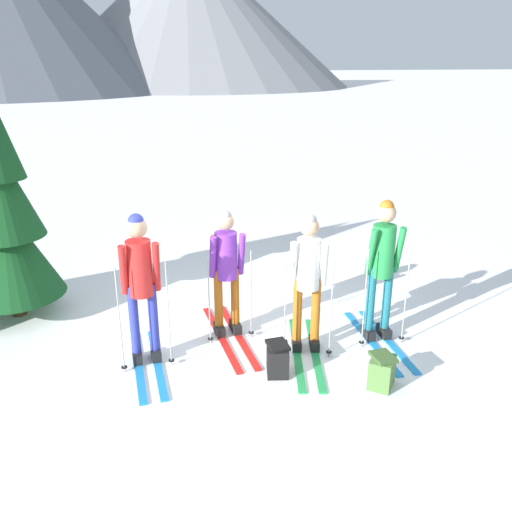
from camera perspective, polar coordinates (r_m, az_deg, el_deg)
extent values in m
plane|color=white|center=(6.84, -0.95, -9.17)|extent=(400.00, 400.00, 0.00)
cube|color=#1E84D1|center=(6.50, -10.55, -11.19)|extent=(0.14, 1.58, 0.02)
cube|color=#1E84D1|center=(6.49, -12.52, -11.39)|extent=(0.14, 1.58, 0.02)
cube|color=black|center=(6.55, -10.68, -10.22)|extent=(0.12, 0.26, 0.12)
cylinder|color=#2D389E|center=(6.32, -10.96, -6.54)|extent=(0.11, 0.11, 0.86)
cube|color=black|center=(6.54, -12.63, -10.41)|extent=(0.12, 0.26, 0.12)
cylinder|color=#2D389E|center=(6.32, -12.95, -6.73)|extent=(0.11, 0.11, 0.86)
cylinder|color=red|center=(6.06, -12.38, -1.28)|extent=(0.28, 0.28, 0.65)
sphere|color=tan|center=(5.91, -12.72, 3.00)|extent=(0.23, 0.23, 0.23)
sphere|color=#2D389E|center=(5.89, -12.77, 3.65)|extent=(0.17, 0.17, 0.17)
cylinder|color=red|center=(6.01, -10.65, -1.16)|extent=(0.09, 0.21, 0.61)
cylinder|color=red|center=(6.00, -14.07, -1.49)|extent=(0.09, 0.21, 0.61)
cylinder|color=#A5A5AD|center=(6.13, -9.36, -6.32)|extent=(0.02, 0.02, 1.29)
cylinder|color=black|center=(6.41, -9.06, -11.01)|extent=(0.07, 0.07, 0.01)
cylinder|color=#A5A5AD|center=(6.11, -14.42, -6.82)|extent=(0.02, 0.02, 1.29)
cylinder|color=black|center=(6.39, -13.96, -11.51)|extent=(0.07, 0.07, 0.01)
cube|color=red|center=(6.98, -1.98, -8.47)|extent=(0.09, 1.78, 0.02)
cube|color=red|center=(6.93, -3.75, -8.72)|extent=(0.09, 1.78, 0.02)
cube|color=black|center=(7.03, -2.21, -7.60)|extent=(0.11, 0.26, 0.12)
cylinder|color=#B76019|center=(6.84, -2.26, -4.36)|extent=(0.11, 0.11, 0.79)
cube|color=black|center=(6.98, -3.97, -7.84)|extent=(0.11, 0.26, 0.12)
cylinder|color=#B76019|center=(6.79, -4.06, -4.58)|extent=(0.11, 0.11, 0.79)
cylinder|color=purple|center=(6.59, -3.25, 0.06)|extent=(0.28, 0.28, 0.59)
sphere|color=tan|center=(6.46, -3.33, 3.70)|extent=(0.21, 0.21, 0.21)
sphere|color=gray|center=(6.44, -3.34, 4.25)|extent=(0.16, 0.16, 0.16)
cylinder|color=purple|center=(6.58, -1.60, 0.19)|extent=(0.08, 0.20, 0.57)
cylinder|color=purple|center=(6.49, -4.66, -0.14)|extent=(0.08, 0.20, 0.57)
cylinder|color=#A5A5AD|center=(6.69, -0.53, -4.19)|extent=(0.02, 0.02, 1.19)
cylinder|color=black|center=(6.93, -0.52, -8.22)|extent=(0.07, 0.07, 0.01)
cylinder|color=#A5A5AD|center=(6.56, -5.06, -4.76)|extent=(0.02, 0.02, 1.19)
cylinder|color=black|center=(6.81, -4.92, -8.85)|extent=(0.07, 0.07, 0.01)
cube|color=#99661E|center=(6.74, -3.62, 0.77)|extent=(0.26, 0.16, 0.36)
cube|color=green|center=(6.63, 6.34, -10.23)|extent=(0.61, 1.67, 0.02)
cube|color=green|center=(6.61, 4.41, -10.26)|extent=(0.61, 1.67, 0.02)
cube|color=black|center=(6.68, 6.27, -9.28)|extent=(0.18, 0.28, 0.12)
cylinder|color=#B76019|center=(6.48, 6.42, -5.80)|extent=(0.11, 0.11, 0.82)
cube|color=black|center=(6.66, 4.37, -9.31)|extent=(0.18, 0.28, 0.12)
cylinder|color=#B76019|center=(6.45, 4.47, -5.82)|extent=(0.11, 0.11, 0.82)
cylinder|color=white|center=(6.23, 5.63, -0.85)|extent=(0.28, 0.28, 0.62)
sphere|color=tan|center=(6.08, 5.77, 3.14)|extent=(0.22, 0.22, 0.22)
sphere|color=gray|center=(6.06, 5.79, 3.74)|extent=(0.17, 0.17, 0.17)
cylinder|color=white|center=(6.18, 7.34, -0.90)|extent=(0.14, 0.21, 0.59)
cylinder|color=white|center=(6.15, 4.01, -0.90)|extent=(0.14, 0.21, 0.59)
cylinder|color=#A5A5AD|center=(6.30, 8.08, -5.80)|extent=(0.02, 0.02, 1.23)
cylinder|color=black|center=(6.56, 7.84, -10.18)|extent=(0.07, 0.07, 0.01)
cylinder|color=#A5A5AD|center=(6.25, 3.14, -5.85)|extent=(0.02, 0.02, 1.23)
cylinder|color=black|center=(6.51, 3.05, -10.25)|extent=(0.07, 0.07, 0.01)
cube|color=black|center=(6.37, 5.50, -0.04)|extent=(0.30, 0.23, 0.36)
cube|color=#1E84D1|center=(7.07, 13.86, -8.71)|extent=(0.25, 1.65, 0.02)
cube|color=#1E84D1|center=(6.98, 12.21, -8.95)|extent=(0.25, 1.65, 0.02)
cube|color=black|center=(7.11, 13.56, -7.84)|extent=(0.13, 0.27, 0.12)
cylinder|color=#1E6B7A|center=(6.91, 13.88, -4.38)|extent=(0.11, 0.11, 0.86)
cube|color=black|center=(7.03, 11.92, -8.07)|extent=(0.13, 0.27, 0.12)
cylinder|color=#1E6B7A|center=(6.82, 12.21, -4.57)|extent=(0.11, 0.11, 0.86)
cylinder|color=#238C42|center=(6.63, 13.48, 0.54)|extent=(0.28, 0.28, 0.65)
sphere|color=tan|center=(6.49, 13.82, 4.51)|extent=(0.23, 0.23, 0.23)
sphere|color=#B76019|center=(6.47, 13.87, 5.11)|extent=(0.18, 0.18, 0.18)
cylinder|color=#238C42|center=(6.65, 15.11, 0.62)|extent=(0.10, 0.21, 0.62)
cylinder|color=#238C42|center=(6.50, 12.27, 0.41)|extent=(0.10, 0.21, 0.62)
cylinder|color=#A5A5AD|center=(6.79, 15.81, -4.10)|extent=(0.02, 0.02, 1.30)
cylinder|color=black|center=(7.05, 15.36, -8.47)|extent=(0.07, 0.07, 0.01)
cylinder|color=#A5A5AD|center=(6.57, 11.61, -4.58)|extent=(0.02, 0.02, 1.30)
cylinder|color=black|center=(6.83, 11.27, -9.07)|extent=(0.07, 0.07, 0.01)
cylinder|color=#51381E|center=(8.11, -24.34, -3.72)|extent=(0.20, 0.20, 0.63)
cone|color=#14471E|center=(7.89, -25.02, 0.73)|extent=(1.35, 1.35, 1.33)
cube|color=black|center=(6.14, 2.33, -11.07)|extent=(0.32, 0.37, 0.34)
cube|color=black|center=(6.04, 2.36, -9.53)|extent=(0.22, 0.28, 0.04)
cube|color=#4C7238|center=(6.08, 13.35, -12.04)|extent=(0.39, 0.40, 0.34)
cube|color=#39562A|center=(5.98, 13.50, -10.49)|extent=(0.22, 0.28, 0.04)
cone|color=gray|center=(80.33, -7.31, 24.42)|extent=(44.26, 44.26, 19.03)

